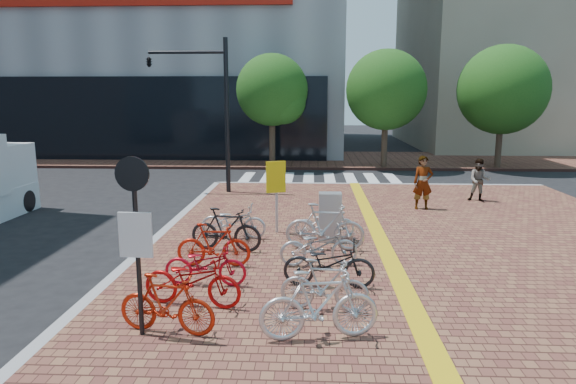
# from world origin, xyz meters

# --- Properties ---
(ground) EXTENTS (120.00, 120.00, 0.00)m
(ground) POSITION_xyz_m (0.00, 0.00, 0.00)
(ground) COLOR black
(ground) RESTS_ON ground
(kerb_north) EXTENTS (14.00, 0.25, 0.15)m
(kerb_north) POSITION_xyz_m (3.00, 12.00, 0.08)
(kerb_north) COLOR gray
(kerb_north) RESTS_ON ground
(far_sidewalk) EXTENTS (70.00, 8.00, 0.15)m
(far_sidewalk) POSITION_xyz_m (0.00, 21.00, 0.07)
(far_sidewalk) COLOR brown
(far_sidewalk) RESTS_ON ground
(building_beige) EXTENTS (20.00, 18.00, 18.00)m
(building_beige) POSITION_xyz_m (18.00, 32.00, 9.00)
(building_beige) COLOR gray
(building_beige) RESTS_ON ground
(crosswalk) EXTENTS (7.50, 4.00, 0.01)m
(crosswalk) POSITION_xyz_m (0.50, 14.00, 0.01)
(crosswalk) COLOR silver
(crosswalk) RESTS_ON ground
(street_trees) EXTENTS (16.20, 4.60, 6.35)m
(street_trees) POSITION_xyz_m (5.04, 17.45, 4.10)
(street_trees) COLOR #38281E
(street_trees) RESTS_ON far_sidewalk
(bike_0) EXTENTS (1.68, 0.75, 0.98)m
(bike_0) POSITION_xyz_m (-2.11, -2.51, 0.64)
(bike_0) COLOR red
(bike_0) RESTS_ON sidewalk
(bike_1) EXTENTS (1.92, 0.94, 0.96)m
(bike_1) POSITION_xyz_m (-1.95, -1.40, 0.63)
(bike_1) COLOR #B60D0D
(bike_1) RESTS_ON sidewalk
(bike_2) EXTENTS (1.67, 0.64, 0.87)m
(bike_2) POSITION_xyz_m (-1.93, -0.38, 0.58)
(bike_2) COLOR red
(bike_2) RESTS_ON sidewalk
(bike_3) EXTENTS (1.65, 0.48, 0.99)m
(bike_3) POSITION_xyz_m (-1.99, 0.78, 0.64)
(bike_3) COLOR red
(bike_3) RESTS_ON sidewalk
(bike_4) EXTENTS (1.84, 0.79, 1.07)m
(bike_4) POSITION_xyz_m (-1.91, 1.94, 0.69)
(bike_4) COLOR black
(bike_4) RESTS_ON sidewalk
(bike_5) EXTENTS (1.78, 0.72, 0.92)m
(bike_5) POSITION_xyz_m (-1.90, 3.09, 0.61)
(bike_5) COLOR silver
(bike_5) RESTS_ON sidewalk
(bike_6) EXTENTS (1.94, 0.85, 1.13)m
(bike_6) POSITION_xyz_m (0.31, -2.60, 0.71)
(bike_6) COLOR silver
(bike_6) RESTS_ON sidewalk
(bike_7) EXTENTS (1.61, 0.64, 0.94)m
(bike_7) POSITION_xyz_m (0.41, -1.52, 0.62)
(bike_7) COLOR #A6A6AB
(bike_7) RESTS_ON sidewalk
(bike_8) EXTENTS (1.85, 0.76, 0.95)m
(bike_8) POSITION_xyz_m (0.53, -0.34, 0.63)
(bike_8) COLOR black
(bike_8) RESTS_ON sidewalk
(bike_9) EXTENTS (1.81, 0.85, 0.92)m
(bike_9) POSITION_xyz_m (0.34, 0.94, 0.61)
(bike_9) COLOR #A7A6AB
(bike_9) RESTS_ON sidewalk
(bike_10) EXTENTS (1.98, 0.72, 1.17)m
(bike_10) POSITION_xyz_m (0.50, 2.14, 0.73)
(bike_10) COLOR #AAAAAF
(bike_10) RESTS_ON sidewalk
(bike_11) EXTENTS (1.64, 0.73, 0.83)m
(bike_11) POSITION_xyz_m (0.52, 3.18, 0.57)
(bike_11) COLOR silver
(bike_11) RESTS_ON sidewalk
(pedestrian_a) EXTENTS (0.65, 0.43, 1.79)m
(pedestrian_a) POSITION_xyz_m (3.86, 6.96, 1.04)
(pedestrian_a) COLOR gray
(pedestrian_a) RESTS_ON sidewalk
(pedestrian_b) EXTENTS (0.89, 0.79, 1.54)m
(pedestrian_b) POSITION_xyz_m (6.17, 8.38, 0.92)
(pedestrian_b) COLOR #484E5B
(pedestrian_b) RESTS_ON sidewalk
(utility_box) EXTENTS (0.59, 0.43, 1.27)m
(utility_box) POSITION_xyz_m (0.65, 2.96, 0.79)
(utility_box) COLOR #ABAAAF
(utility_box) RESTS_ON sidewalk
(yellow_sign) EXTENTS (0.53, 0.22, 2.00)m
(yellow_sign) POSITION_xyz_m (-0.79, 3.70, 1.53)
(yellow_sign) COLOR #B7B7BC
(yellow_sign) RESTS_ON sidewalk
(notice_sign) EXTENTS (0.53, 0.13, 2.86)m
(notice_sign) POSITION_xyz_m (-2.50, -2.61, 1.95)
(notice_sign) COLOR black
(notice_sign) RESTS_ON sidewalk
(traffic_light_pole) EXTENTS (3.17, 1.22, 5.90)m
(traffic_light_pole) POSITION_xyz_m (-4.50, 9.77, 4.22)
(traffic_light_pole) COLOR black
(traffic_light_pole) RESTS_ON sidewalk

